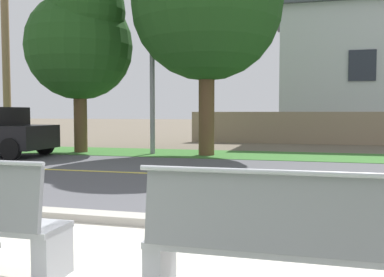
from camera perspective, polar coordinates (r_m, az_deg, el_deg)
ground_plane at (r=10.75m, az=6.51°, el=-3.91°), size 140.00×140.00×0.00m
curb_edge at (r=5.30m, az=-2.48°, el=-11.03°), size 44.00×0.30×0.11m
street_asphalt at (r=9.28m, az=5.17°, el=-5.06°), size 52.00×8.00×0.01m
road_centre_line at (r=9.28m, az=5.17°, el=-5.03°), size 48.00×0.14×0.01m
far_verge_grass at (r=13.90m, az=8.41°, el=-2.21°), size 48.00×2.80×0.02m
bench_right at (r=3.13m, az=12.20°, el=-13.68°), size 2.01×0.48×1.01m
streetlamp at (r=14.61m, az=-5.03°, el=13.02°), size 0.24×2.10×6.61m
shade_tree_far_left at (r=15.32m, az=-14.48°, el=12.76°), size 3.62×3.62×5.97m
garden_wall at (r=19.43m, az=18.99°, el=1.30°), size 13.00×0.36×1.40m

